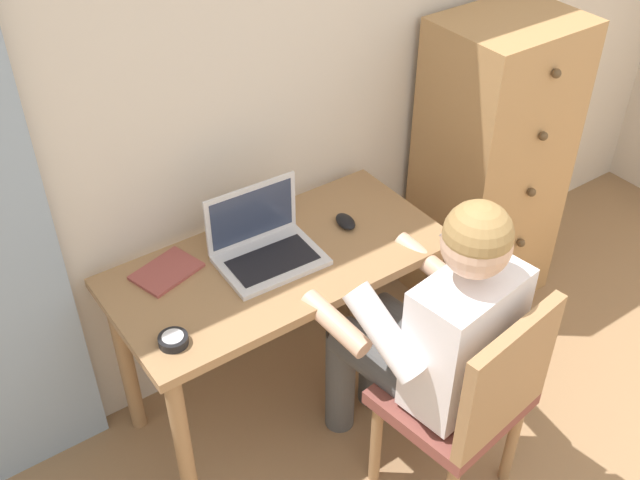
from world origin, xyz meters
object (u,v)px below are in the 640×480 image
at_px(chair, 471,398).
at_px(laptop, 264,244).
at_px(desk, 280,285).
at_px(dresser, 491,167).
at_px(person_seated, 432,326).
at_px(desk_clock, 173,340).
at_px(notebook_pad, 167,271).
at_px(computer_mouse, 345,221).

height_order(chair, laptop, laptop).
relative_size(desk, chair, 1.32).
bearing_deg(chair, dresser, 42.61).
relative_size(dresser, person_seated, 1.07).
bearing_deg(desk_clock, desk, 18.15).
bearing_deg(desk, desk_clock, -161.85).
bearing_deg(notebook_pad, chair, -70.11).
bearing_deg(notebook_pad, computer_mouse, -27.35).
height_order(laptop, desk_clock, laptop).
height_order(person_seated, laptop, person_seated).
xyz_separation_m(laptop, notebook_pad, (-0.31, 0.11, -0.05)).
distance_m(dresser, chair, 1.14).
height_order(person_seated, desk_clock, person_seated).
relative_size(desk_clock, notebook_pad, 0.43).
height_order(desk, notebook_pad, notebook_pad).
distance_m(person_seated, laptop, 0.62).
distance_m(laptop, computer_mouse, 0.33).
relative_size(laptop, notebook_pad, 1.67).
height_order(dresser, desk_clock, dresser).
distance_m(dresser, notebook_pad, 1.45).
xyz_separation_m(laptop, desk_clock, (-0.44, -0.19, -0.04)).
distance_m(dresser, desk_clock, 1.59).
bearing_deg(computer_mouse, desk, -165.83).
distance_m(desk, computer_mouse, 0.33).
relative_size(desk, dresser, 0.90).
height_order(desk, computer_mouse, computer_mouse).
xyz_separation_m(desk, chair, (0.27, -0.69, -0.11)).
xyz_separation_m(desk, notebook_pad, (-0.34, 0.15, 0.12)).
bearing_deg(chair, laptop, 112.10).
xyz_separation_m(desk_clock, notebook_pad, (0.13, 0.31, -0.01)).
relative_size(dresser, computer_mouse, 12.82).
bearing_deg(person_seated, laptop, 116.51).
distance_m(laptop, notebook_pad, 0.34).
bearing_deg(dresser, computer_mouse, -176.06).
xyz_separation_m(dresser, person_seated, (-0.86, -0.59, 0.03)).
relative_size(dresser, laptop, 3.66).
bearing_deg(chair, person_seated, 97.19).
bearing_deg(computer_mouse, desk_clock, -157.36).
bearing_deg(chair, computer_mouse, 87.32).
xyz_separation_m(dresser, notebook_pad, (-1.44, 0.07, 0.08)).
bearing_deg(dresser, laptop, -178.01).
bearing_deg(desk, person_seated, -64.44).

